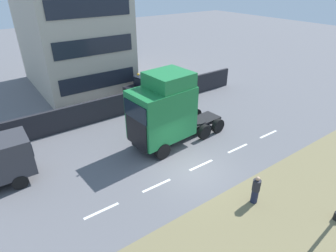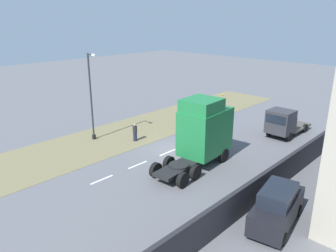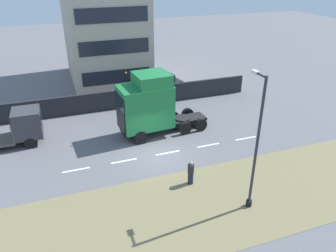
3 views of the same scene
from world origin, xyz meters
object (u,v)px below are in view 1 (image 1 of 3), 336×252
(pedestrian, at_px, (256,190))
(flatbed_truck, at_px, (2,161))
(parked_car, at_px, (149,87))
(lorry_cab, at_px, (165,111))

(pedestrian, bearing_deg, flatbed_truck, 47.76)
(flatbed_truck, relative_size, parked_car, 1.18)
(flatbed_truck, xyz_separation_m, pedestrian, (-8.87, -9.76, -0.61))
(flatbed_truck, distance_m, parked_car, 13.91)
(parked_car, xyz_separation_m, pedestrian, (-14.58, 2.92, -0.28))
(pedestrian, bearing_deg, lorry_cab, 4.14)
(lorry_cab, height_order, parked_car, lorry_cab)
(parked_car, distance_m, pedestrian, 14.87)
(lorry_cab, relative_size, pedestrian, 4.57)
(parked_car, bearing_deg, pedestrian, 158.83)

